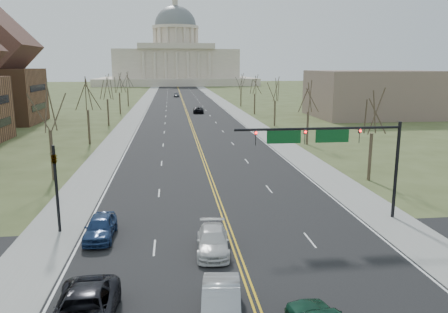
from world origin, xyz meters
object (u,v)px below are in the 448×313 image
object	(u,v)px
car_sb_inner_second	(213,241)
car_far_sb	(176,95)
car_sb_inner_lead	(221,304)
car_far_nb	(198,110)
signal_left	(56,179)
signal_mast	(331,143)
car_sb_outer_lead	(84,312)
car_sb_outer_second	(100,227)

from	to	relation	value
car_sb_inner_second	car_far_sb	distance (m)	133.86
car_sb_inner_lead	car_far_sb	distance (m)	141.24
car_sb_inner_lead	car_sb_inner_second	bearing A→B (deg)	93.82
car_far_nb	signal_left	bearing A→B (deg)	82.00
car_sb_inner_second	car_far_sb	xyz separation A→B (m)	(-0.26, 133.86, 0.11)
signal_mast	car_far_nb	xyz separation A→B (m)	(-4.74, 74.81, -5.01)
signal_mast	car_far_sb	world-z (taller)	signal_mast
signal_mast	car_sb_inner_second	bearing A→B (deg)	-153.02
signal_mast	car_sb_inner_second	world-z (taller)	signal_mast
signal_left	car_sb_outer_lead	bearing A→B (deg)	-72.05
car_sb_outer_second	car_far_sb	size ratio (longest dim) A/B	0.97
car_sb_outer_lead	car_far_sb	size ratio (longest dim) A/B	1.25
car_sb_inner_lead	car_sb_outer_lead	xyz separation A→B (m)	(-5.91, 0.13, 0.00)
car_sb_outer_second	car_far_sb	world-z (taller)	car_far_sb
car_sb_outer_lead	car_sb_inner_lead	bearing A→B (deg)	-1.86
signal_left	car_sb_outer_second	bearing A→B (deg)	-27.42
car_sb_outer_second	car_far_nb	distance (m)	77.17
car_sb_outer_lead	car_far_nb	world-z (taller)	car_sb_outer_lead
car_sb_outer_lead	car_sb_inner_second	bearing A→B (deg)	48.59
car_sb_outer_second	car_far_nb	bearing A→B (deg)	82.37
signal_left	car_sb_outer_second	distance (m)	4.44
signal_mast	car_far_nb	distance (m)	75.13
car_sb_outer_lead	car_far_sb	xyz separation A→B (m)	(5.99, 141.12, -0.01)
signal_left	car_sb_outer_lead	world-z (taller)	signal_left
car_sb_inner_second	car_sb_outer_second	size ratio (longest dim) A/B	1.05
car_sb_outer_second	car_far_sb	distance (m)	131.06
car_sb_outer_lead	car_far_sb	distance (m)	141.24
signal_left	signal_mast	bearing A→B (deg)	-0.00
car_far_sb	car_sb_inner_second	bearing A→B (deg)	-90.61
car_far_nb	car_far_sb	size ratio (longest dim) A/B	1.14
car_sb_inner_lead	car_far_nb	bearing A→B (deg)	93.50
car_sb_inner_second	car_far_nb	distance (m)	79.44
signal_mast	signal_left	size ratio (longest dim) A/B	2.02
car_sb_inner_lead	signal_mast	bearing A→B (deg)	58.70
car_sb_inner_second	car_sb_outer_second	world-z (taller)	car_sb_outer_second
car_sb_outer_lead	car_far_nb	size ratio (longest dim) A/B	1.09
car_sb_outer_second	car_sb_outer_lead	bearing A→B (deg)	-84.48
car_far_nb	car_sb_inner_second	bearing A→B (deg)	89.77
car_sb_inner_lead	car_sb_outer_lead	distance (m)	5.92
car_far_nb	car_sb_outer_second	bearing A→B (deg)	84.38
car_sb_inner_second	car_far_nb	xyz separation A→B (m)	(4.14, 79.33, 0.06)
car_sb_outer_lead	car_sb_inner_second	size ratio (longest dim) A/B	1.23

